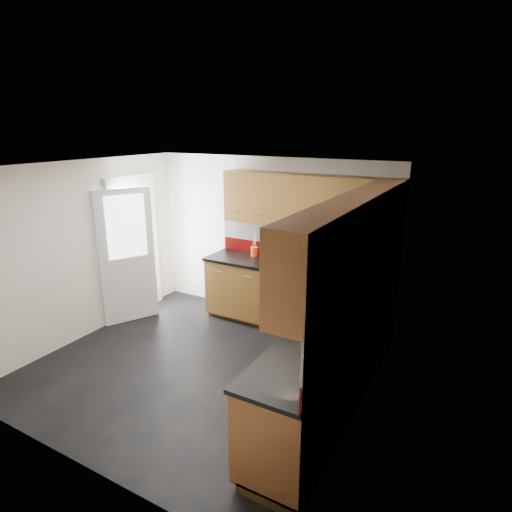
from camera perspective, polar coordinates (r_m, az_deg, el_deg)
The scene contains 14 objects.
room at distance 4.83m, azimuth -7.91°, elevation 1.02°, with size 4.00×3.80×2.64m.
base_cabinets at distance 5.31m, azimuth 6.75°, elevation -9.74°, with size 2.70×3.20×0.95m.
countertop at distance 5.11m, azimuth 6.75°, elevation -4.93°, with size 2.72×3.22×0.04m.
backsplash at distance 5.13m, azimuth 10.12°, elevation -1.52°, with size 2.70×3.20×0.54m.
upper_cabinets at distance 4.85m, azimuth 9.39°, elevation 5.14°, with size 2.50×3.20×0.72m.
extractor_hood at distance 6.03m, azimuth 5.01°, elevation 2.17°, with size 0.60×0.33×0.40m, color brown.
glass_cabinet at distance 4.98m, azimuth 15.76°, elevation 5.35°, with size 0.32×0.80×0.66m.
back_door at distance 6.64m, azimuth -16.20°, elevation 0.72°, with size 0.42×1.19×2.04m.
gas_hob at distance 5.98m, azimuth 4.27°, elevation -1.20°, with size 0.55×0.49×0.04m.
utensil_pot at distance 6.41m, azimuth -0.20°, elevation 0.80°, with size 0.11×0.11×0.39m.
toaster at distance 5.90m, azimuth 8.65°, elevation -0.85°, with size 0.28×0.21×0.19m.
food_processor at distance 4.48m, azimuth 11.40°, elevation -5.99°, with size 0.20×0.20×0.33m.
paper_towel at distance 4.31m, azimuth 11.84°, elevation -7.29°, with size 0.13×0.13×0.26m, color white.
orange_cloth at distance 4.90m, azimuth 12.60°, elevation -5.87°, with size 0.14×0.12×0.01m, color orange.
Camera 1 is at (2.83, -3.69, 2.81)m, focal length 30.00 mm.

